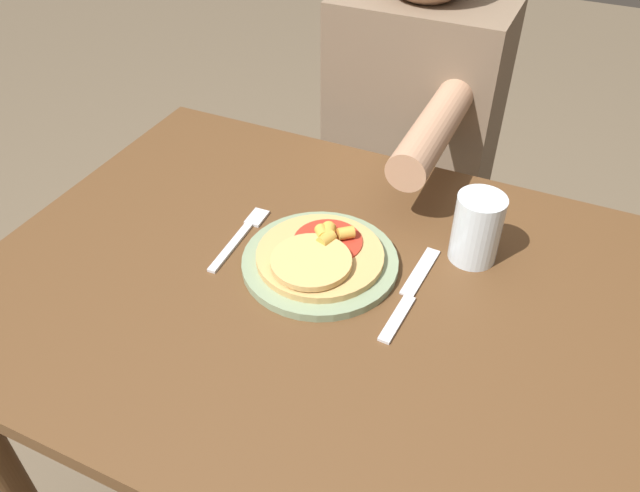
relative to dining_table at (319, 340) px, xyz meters
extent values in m
cube|color=brown|center=(0.00, 0.00, 0.12)|extent=(1.05, 0.79, 0.03)
cylinder|color=brown|center=(-0.47, -0.33, -0.27)|extent=(0.06, 0.06, 0.74)
cylinder|color=brown|center=(-0.47, 0.33, -0.27)|extent=(0.06, 0.06, 0.74)
cylinder|color=brown|center=(0.47, 0.33, -0.27)|extent=(0.06, 0.06, 0.74)
cylinder|color=gray|center=(-0.02, 0.04, 0.14)|extent=(0.25, 0.25, 0.01)
cylinder|color=tan|center=(-0.02, 0.04, 0.15)|extent=(0.20, 0.20, 0.01)
cylinder|color=#B22D1E|center=(-0.02, 0.07, 0.16)|extent=(0.11, 0.11, 0.00)
cylinder|color=tan|center=(-0.02, 0.01, 0.17)|extent=(0.12, 0.12, 0.01)
cylinder|color=gold|center=(-0.02, 0.08, 0.17)|extent=(0.03, 0.04, 0.02)
cylinder|color=gold|center=(-0.01, 0.06, 0.17)|extent=(0.03, 0.03, 0.02)
cylinder|color=gold|center=(-0.03, 0.07, 0.17)|extent=(0.03, 0.03, 0.02)
cylinder|color=gold|center=(0.01, 0.09, 0.17)|extent=(0.03, 0.03, 0.02)
cylinder|color=gold|center=(-0.02, 0.07, 0.17)|extent=(0.03, 0.04, 0.02)
cube|color=silver|center=(-0.17, 0.02, 0.13)|extent=(0.02, 0.13, 0.00)
cube|color=silver|center=(-0.17, 0.10, 0.13)|extent=(0.03, 0.05, 0.00)
cube|color=silver|center=(0.13, -0.02, 0.13)|extent=(0.02, 0.10, 0.00)
cube|color=silver|center=(0.13, 0.09, 0.13)|extent=(0.03, 0.12, 0.00)
cylinder|color=silver|center=(0.20, 0.16, 0.19)|extent=(0.08, 0.08, 0.12)
cylinder|color=#2D2D38|center=(-0.12, 0.60, -0.39)|extent=(0.11, 0.11, 0.50)
cylinder|color=#2D2D38|center=(0.04, 0.60, -0.39)|extent=(0.11, 0.11, 0.50)
cube|color=#75604C|center=(-0.04, 0.60, 0.12)|extent=(0.36, 0.22, 0.52)
cylinder|color=tan|center=(0.07, 0.34, 0.24)|extent=(0.07, 0.30, 0.07)
camera|label=1|loc=(0.29, -0.63, 0.79)|focal=35.00mm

